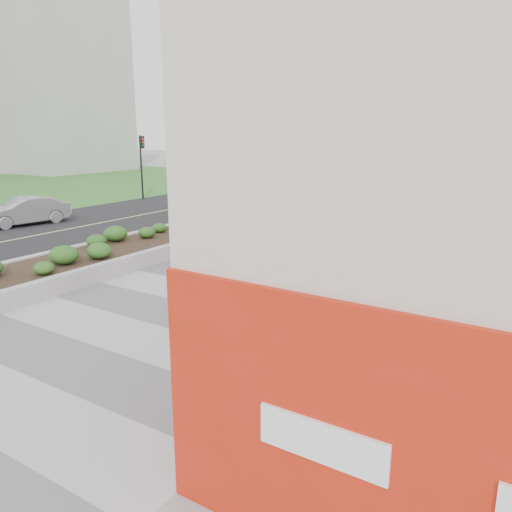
{
  "coord_description": "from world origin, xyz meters",
  "views": [
    {
      "loc": [
        7.79,
        -7.15,
        4.54
      ],
      "look_at": [
        0.53,
        4.31,
        1.1
      ],
      "focal_mm": 35.0,
      "sensor_mm": 36.0,
      "label": 1
    }
  ],
  "objects_px": {
    "traffic_signal_near": "(265,162)",
    "skateboarder": "(240,253)",
    "car_silver": "(24,211)",
    "planter": "(163,238)",
    "traffic_signal_far": "(142,158)"
  },
  "relations": [
    {
      "from": "planter",
      "to": "car_silver",
      "type": "relative_size",
      "value": 4.35
    },
    {
      "from": "planter",
      "to": "traffic_signal_near",
      "type": "bearing_deg",
      "value": 99.35
    },
    {
      "from": "traffic_signal_near",
      "to": "car_silver",
      "type": "bearing_deg",
      "value": -125.95
    },
    {
      "from": "skateboarder",
      "to": "car_silver",
      "type": "bearing_deg",
      "value": 159.97
    },
    {
      "from": "traffic_signal_near",
      "to": "skateboarder",
      "type": "distance_m",
      "value": 13.63
    },
    {
      "from": "traffic_signal_far",
      "to": "car_silver",
      "type": "bearing_deg",
      "value": -80.04
    },
    {
      "from": "skateboarder",
      "to": "car_silver",
      "type": "distance_m",
      "value": 13.9
    },
    {
      "from": "planter",
      "to": "traffic_signal_far",
      "type": "distance_m",
      "value": 15.0
    },
    {
      "from": "planter",
      "to": "traffic_signal_far",
      "type": "xyz_separation_m",
      "value": [
        -10.93,
        10.0,
        2.34
      ]
    },
    {
      "from": "traffic_signal_near",
      "to": "skateboarder",
      "type": "bearing_deg",
      "value": -61.96
    },
    {
      "from": "planter",
      "to": "skateboarder",
      "type": "bearing_deg",
      "value": -16.81
    },
    {
      "from": "planter",
      "to": "skateboarder",
      "type": "distance_m",
      "value": 4.82
    },
    {
      "from": "traffic_signal_near",
      "to": "traffic_signal_far",
      "type": "relative_size",
      "value": 1.0
    },
    {
      "from": "planter",
      "to": "skateboarder",
      "type": "height_order",
      "value": "skateboarder"
    },
    {
      "from": "traffic_signal_far",
      "to": "car_silver",
      "type": "xyz_separation_m",
      "value": [
        1.72,
        -9.81,
        -2.08
      ]
    }
  ]
}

